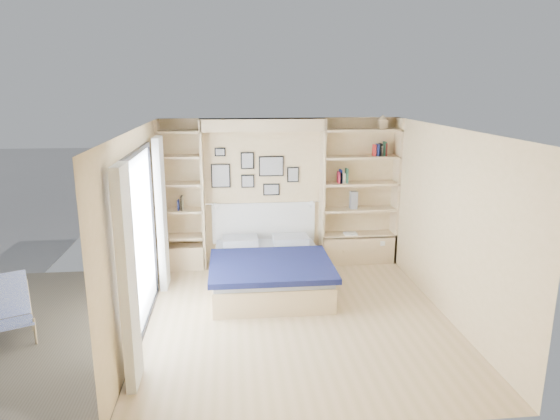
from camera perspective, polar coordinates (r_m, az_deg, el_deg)
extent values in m
plane|color=tan|center=(6.82, 1.94, -12.23)|extent=(4.50, 4.50, 0.00)
plane|color=beige|center=(8.53, 0.00, 2.09)|extent=(4.00, 0.00, 4.00)
plane|color=beige|center=(4.28, 6.16, -10.42)|extent=(4.00, 0.00, 4.00)
plane|color=beige|center=(6.42, -15.97, -2.50)|extent=(0.00, 4.50, 4.50)
plane|color=beige|center=(6.92, 18.68, -1.51)|extent=(0.00, 4.50, 4.50)
plane|color=white|center=(6.14, 2.14, 9.20)|extent=(4.50, 4.50, 0.00)
cube|color=#D8BD89|center=(8.34, -8.81, 1.63)|extent=(0.04, 0.35, 2.50)
cube|color=#D8BD89|center=(8.46, 4.84, 1.94)|extent=(0.04, 0.35, 2.50)
cube|color=#D8BD89|center=(8.17, -2.00, 9.70)|extent=(2.00, 0.35, 0.20)
cube|color=#D8BD89|center=(8.79, 13.08, 2.07)|extent=(0.04, 0.35, 2.50)
cube|color=#D8BD89|center=(8.40, -13.44, 1.51)|extent=(0.04, 0.35, 2.50)
cube|color=#D8BD89|center=(8.86, 8.86, -4.32)|extent=(1.30, 0.35, 0.50)
cube|color=#D8BD89|center=(8.65, -10.87, -5.24)|extent=(0.70, 0.35, 0.40)
cube|color=black|center=(6.21, -16.31, 6.20)|extent=(0.04, 2.08, 0.06)
cube|color=black|center=(6.85, -15.02, -12.33)|extent=(0.04, 2.08, 0.06)
cube|color=black|center=(5.51, -17.37, -7.00)|extent=(0.04, 0.06, 2.20)
cube|color=black|center=(7.42, -14.34, -1.38)|extent=(0.04, 0.06, 2.20)
cube|color=silver|center=(6.45, -15.72, -3.61)|extent=(0.01, 2.00, 2.20)
cube|color=white|center=(5.22, -17.03, -7.58)|extent=(0.10, 0.45, 2.30)
cube|color=white|center=(7.66, -13.40, -0.45)|extent=(0.10, 0.45, 2.30)
cube|color=#D8BD89|center=(8.79, 8.92, -2.78)|extent=(1.30, 0.35, 0.04)
cube|color=#D8BD89|center=(8.67, 9.03, 0.07)|extent=(1.30, 0.35, 0.04)
cube|color=#D8BD89|center=(8.58, 9.14, 2.99)|extent=(1.30, 0.35, 0.04)
cube|color=#D8BD89|center=(8.50, 9.26, 5.97)|extent=(1.30, 0.35, 0.04)
cube|color=#D8BD89|center=(8.45, 9.38, 8.99)|extent=(1.30, 0.35, 0.04)
cube|color=#D8BD89|center=(8.54, -10.98, -3.02)|extent=(0.70, 0.35, 0.04)
cube|color=#D8BD89|center=(8.42, -11.12, -0.09)|extent=(0.70, 0.35, 0.04)
cube|color=#D8BD89|center=(8.32, -11.27, 2.91)|extent=(0.70, 0.35, 0.04)
cube|color=#D8BD89|center=(8.25, -11.42, 5.98)|extent=(0.70, 0.35, 0.04)
cube|color=#D8BD89|center=(8.20, -11.55, 8.75)|extent=(0.70, 0.35, 0.04)
cube|color=#D8BD89|center=(7.70, -1.25, -7.55)|extent=(1.67, 2.09, 0.37)
cube|color=#AEB3BD|center=(7.62, -1.25, -5.93)|extent=(1.63, 2.05, 0.10)
cube|color=#11153F|center=(7.26, -1.03, -6.36)|extent=(1.77, 1.46, 0.08)
cube|color=#AEB3BD|center=(8.27, -4.56, -3.54)|extent=(0.57, 0.42, 0.12)
cube|color=#AEB3BD|center=(8.33, 1.20, -3.38)|extent=(0.57, 0.42, 0.12)
cube|color=white|center=(8.61, -1.86, -1.44)|extent=(1.77, 0.04, 0.70)
cube|color=black|center=(8.41, -6.79, 3.90)|extent=(0.32, 0.02, 0.40)
cube|color=gray|center=(8.40, -6.79, 3.89)|extent=(0.28, 0.01, 0.36)
cube|color=black|center=(8.38, -3.75, 5.66)|extent=(0.22, 0.02, 0.28)
cube|color=gray|center=(8.37, -3.74, 5.64)|extent=(0.18, 0.01, 0.24)
cube|color=black|center=(8.43, -3.71, 3.30)|extent=(0.22, 0.02, 0.22)
cube|color=gray|center=(8.42, -3.71, 3.29)|extent=(0.18, 0.01, 0.18)
cube|color=black|center=(8.42, -1.00, 5.03)|extent=(0.42, 0.02, 0.34)
cube|color=gray|center=(8.40, -1.00, 5.02)|extent=(0.38, 0.01, 0.30)
cube|color=black|center=(8.49, -0.99, 2.36)|extent=(0.28, 0.02, 0.20)
cube|color=gray|center=(8.48, -0.98, 2.35)|extent=(0.24, 0.01, 0.16)
cube|color=black|center=(8.48, 1.50, 4.07)|extent=(0.20, 0.02, 0.26)
cube|color=gray|center=(8.47, 1.51, 4.06)|extent=(0.16, 0.01, 0.22)
cube|color=black|center=(8.35, -6.87, 6.60)|extent=(0.18, 0.02, 0.14)
cube|color=gray|center=(8.34, -6.87, 6.59)|extent=(0.14, 0.01, 0.10)
cylinder|color=silver|center=(8.28, -7.83, 0.67)|extent=(0.20, 0.02, 0.02)
cone|color=white|center=(8.29, -7.14, 0.55)|extent=(0.13, 0.12, 0.15)
cylinder|color=silver|center=(8.40, 3.98, 0.95)|extent=(0.20, 0.02, 0.02)
cone|color=white|center=(8.38, 3.30, 0.80)|extent=(0.13, 0.12, 0.15)
cube|color=maroon|center=(8.46, 6.70, 3.71)|extent=(0.02, 0.15, 0.19)
cube|color=navy|center=(8.47, 6.93, 3.85)|extent=(0.03, 0.15, 0.23)
cube|color=black|center=(8.47, 6.90, 3.72)|extent=(0.03, 0.15, 0.19)
cube|color=beige|center=(8.48, 7.28, 3.65)|extent=(0.04, 0.15, 0.17)
cube|color=#26593F|center=(8.49, 7.62, 3.91)|extent=(0.03, 0.15, 0.25)
cube|color=#A51E1E|center=(8.54, 10.71, 6.73)|extent=(0.02, 0.15, 0.19)
cube|color=navy|center=(8.56, 11.07, 6.75)|extent=(0.03, 0.15, 0.20)
cube|color=black|center=(8.57, 11.40, 6.78)|extent=(0.03, 0.15, 0.21)
cube|color=beige|center=(8.57, 11.42, 6.67)|extent=(0.04, 0.15, 0.18)
cube|color=#26593F|center=(8.59, 11.86, 6.87)|extent=(0.03, 0.15, 0.24)
cube|color=#A51E1E|center=(8.59, 11.92, 6.80)|extent=(0.03, 0.15, 0.22)
cube|color=navy|center=(8.40, -11.54, 0.57)|extent=(0.02, 0.15, 0.17)
cube|color=black|center=(8.38, -11.16, 0.80)|extent=(0.03, 0.15, 0.23)
cube|color=#BFB28C|center=(8.38, -11.11, 0.77)|extent=(0.03, 0.15, 0.22)
cube|color=#D8BD89|center=(8.53, 11.64, 9.58)|extent=(0.13, 0.13, 0.15)
cone|color=#D8BD89|center=(8.53, 11.68, 10.35)|extent=(0.20, 0.20, 0.08)
cube|color=slate|center=(8.60, 8.40, 1.15)|extent=(0.12, 0.12, 0.30)
cube|color=white|center=(8.69, 8.06, -2.69)|extent=(0.22, 0.16, 0.03)
cube|color=#716654|center=(7.31, -28.01, -12.10)|extent=(3.20, 4.00, 0.05)
cylinder|color=tan|center=(6.69, -26.19, -12.40)|extent=(0.08, 0.13, 0.39)
cylinder|color=tan|center=(7.16, -26.67, -9.85)|extent=(0.16, 0.31, 0.65)
cube|color=#2D41B1|center=(6.84, -28.28, -11.34)|extent=(0.64, 0.68, 0.14)
cube|color=#2D41B1|center=(7.11, -28.64, -8.50)|extent=(0.50, 0.39, 0.53)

